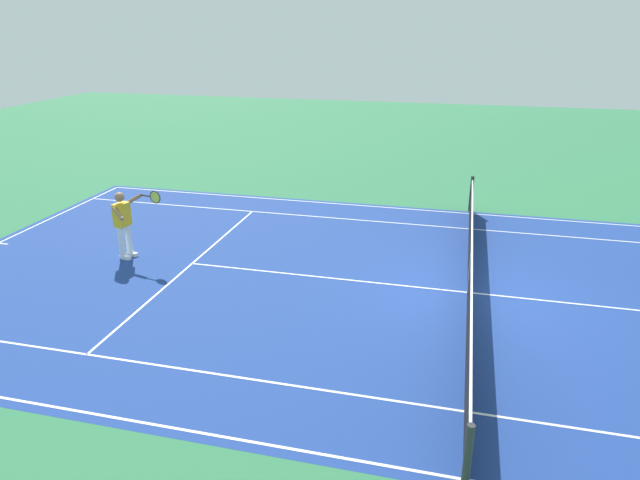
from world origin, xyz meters
TOP-DOWN VIEW (x-y plane):
  - ground_plane at (0.00, 0.00)m, footprint 60.00×60.00m
  - court_slab at (0.00, 0.00)m, footprint 24.20×11.40m
  - court_line_markings at (0.00, 0.00)m, footprint 23.85×11.05m
  - tennis_net at (0.00, 0.00)m, footprint 0.10×11.70m
  - tennis_player_near at (8.09, 0.01)m, footprint 1.14×0.76m

SIDE VIEW (x-z plane):
  - ground_plane at x=0.00m, z-range 0.00..0.00m
  - court_slab at x=0.00m, z-range 0.00..0.00m
  - court_line_markings at x=0.00m, z-range 0.00..0.01m
  - tennis_net at x=0.00m, z-range -0.05..1.03m
  - tennis_player_near at x=8.09m, z-range 0.08..1.78m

